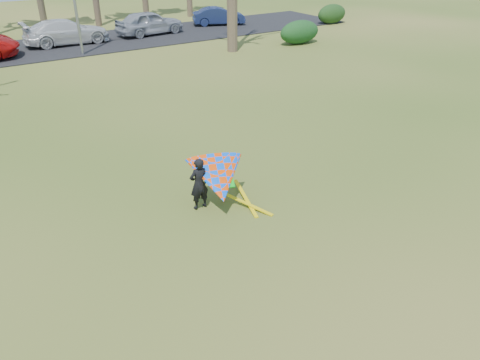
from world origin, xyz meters
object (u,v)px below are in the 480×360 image
car_4 (149,23)px  car_5 (219,16)px  car_3 (66,32)px  kite_flyer (217,179)px

car_4 → car_5: car_4 is taller
car_3 → car_5: size_ratio=1.33×
car_3 → car_5: bearing=-86.2°
car_4 → kite_flyer: kite_flyer is taller
car_4 → car_5: 6.03m
kite_flyer → car_4: bearing=70.5°
car_4 → kite_flyer: 23.92m
car_4 → car_5: size_ratio=1.19×
car_3 → car_4: bearing=-89.0°
car_4 → car_5: (6.00, 0.58, -0.15)m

